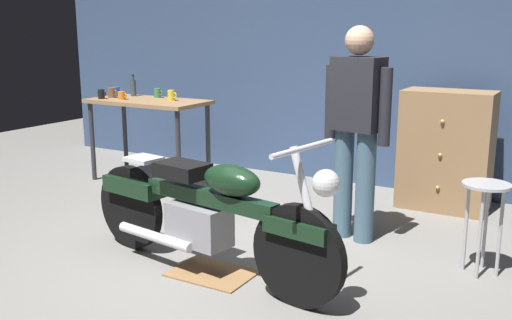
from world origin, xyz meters
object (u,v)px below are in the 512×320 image
(mug_yellow_tall, at_px, (171,95))
(motorcycle, at_px, (206,211))
(shop_stool, at_px, (485,204))
(mug_green_speckled, at_px, (158,93))
(person_standing, at_px, (356,124))
(mug_blue_enamel, at_px, (116,91))
(mug_orange_travel, at_px, (122,95))
(mug_brown_stoneware, at_px, (112,93))
(mug_black_matte, at_px, (101,94))
(wooden_dresser, at_px, (446,150))
(bottle, at_px, (133,87))

(mug_yellow_tall, bearing_deg, motorcycle, -46.98)
(shop_stool, height_order, mug_green_speckled, mug_green_speckled)
(person_standing, distance_m, shop_stool, 1.11)
(shop_stool, bearing_deg, mug_blue_enamel, 167.88)
(mug_orange_travel, bearing_deg, mug_brown_stoneware, 160.68)
(mug_orange_travel, height_order, mug_black_matte, mug_black_matte)
(wooden_dresser, height_order, mug_orange_travel, wooden_dresser)
(shop_stool, relative_size, bottle, 2.66)
(shop_stool, distance_m, wooden_dresser, 1.51)
(wooden_dresser, relative_size, mug_blue_enamel, 9.04)
(motorcycle, bearing_deg, person_standing, 70.68)
(motorcycle, relative_size, bottle, 9.02)
(mug_yellow_tall, height_order, bottle, bottle)
(person_standing, height_order, mug_green_speckled, person_standing)
(person_standing, height_order, mug_brown_stoneware, person_standing)
(person_standing, distance_m, mug_brown_stoneware, 3.08)
(shop_stool, height_order, mug_orange_travel, mug_orange_travel)
(person_standing, xyz_separation_m, mug_brown_stoneware, (-3.03, 0.53, 0.03))
(mug_black_matte, bearing_deg, mug_brown_stoneware, 83.10)
(mug_orange_travel, xyz_separation_m, bottle, (-0.11, 0.31, 0.05))
(mug_brown_stoneware, xyz_separation_m, mug_yellow_tall, (0.74, 0.11, 0.00))
(wooden_dresser, distance_m, bottle, 3.42)
(mug_brown_stoneware, distance_m, mug_blue_enamel, 0.15)
(mug_brown_stoneware, bearing_deg, wooden_dresser, 10.72)
(motorcycle, xyz_separation_m, mug_orange_travel, (-2.20, 1.61, 0.49))
(mug_yellow_tall, bearing_deg, mug_green_speckled, 155.03)
(shop_stool, height_order, wooden_dresser, wooden_dresser)
(mug_green_speckled, bearing_deg, motorcycle, -44.42)
(mug_brown_stoneware, bearing_deg, bottle, 64.60)
(mug_blue_enamel, bearing_deg, bottle, 28.92)
(mug_yellow_tall, relative_size, mug_blue_enamel, 0.91)
(person_standing, distance_m, mug_blue_enamel, 3.16)
(mug_black_matte, bearing_deg, motorcycle, -32.48)
(wooden_dresser, relative_size, mug_yellow_tall, 9.92)
(motorcycle, relative_size, mug_brown_stoneware, 18.22)
(person_standing, distance_m, mug_yellow_tall, 2.38)
(mug_orange_travel, distance_m, mug_black_matte, 0.24)
(shop_stool, xyz_separation_m, mug_blue_enamel, (-4.10, 0.88, 0.45))
(mug_green_speckled, bearing_deg, mug_yellow_tall, -24.97)
(motorcycle, xyz_separation_m, wooden_dresser, (1.05, 2.34, 0.10))
(mug_green_speckled, distance_m, mug_blue_enamel, 0.51)
(mug_green_speckled, bearing_deg, mug_black_matte, -139.79)
(mug_blue_enamel, bearing_deg, person_standing, -12.22)
(wooden_dresser, height_order, bottle, bottle)
(motorcycle, bearing_deg, shop_stool, 39.00)
(motorcycle, distance_m, bottle, 3.05)
(mug_green_speckled, distance_m, mug_yellow_tall, 0.33)
(mug_yellow_tall, relative_size, mug_orange_travel, 1.01)
(shop_stool, distance_m, mug_green_speckled, 3.76)
(motorcycle, distance_m, mug_blue_enamel, 3.12)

